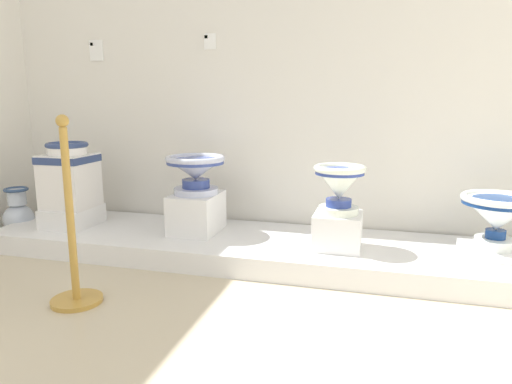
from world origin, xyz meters
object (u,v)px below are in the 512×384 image
Objects in this scene: antique_toilet_squat_floral at (339,184)px; antique_toilet_rightmost at (498,213)px; plinth_block_tall_cobalt at (73,216)px; antique_toilet_slender_white at (196,169)px; plinth_block_slender_white at (197,213)px; plinth_block_squat_floral at (338,231)px; antique_toilet_tall_cobalt at (69,174)px; stanchion_post_near_left at (73,252)px; info_placard_first at (96,50)px; info_placard_second at (210,41)px; decorative_vase_spare at (19,215)px; plinth_block_rightmost at (494,252)px.

antique_toilet_rightmost is at bearing 6.09° from antique_toilet_squat_floral.
plinth_block_tall_cobalt is 1.02m from antique_toilet_slender_white.
plinth_block_squat_floral is (0.99, -0.10, -0.03)m from plinth_block_slender_white.
antique_toilet_tall_cobalt is 1.13m from stanchion_post_near_left.
info_placard_first is 0.16× the size of stanchion_post_near_left.
antique_toilet_rightmost is 2.24m from info_placard_second.
antique_toilet_squat_floral is at bearing -26.40° from info_placard_second.
info_placard_first reaches higher than antique_toilet_tall_cobalt.
stanchion_post_near_left is at bearing -52.99° from antique_toilet_tall_cobalt.
antique_toilet_rightmost is at bearing -11.89° from info_placard_second.
decorative_vase_spare reaches higher than plinth_block_tall_cobalt.
plinth_block_squat_floral is at bearing -6.05° from plinth_block_slender_white.
plinth_block_squat_floral is at bearing -173.91° from antique_toilet_rightmost.
stanchion_post_near_left reaches higher than plinth_block_slender_white.
plinth_block_slender_white is 0.40× the size of stanchion_post_near_left.
antique_toilet_squat_floral is at bearing -173.91° from antique_toilet_rightmost.
stanchion_post_near_left reaches higher than antique_toilet_squat_floral.
info_placard_second is at bearing 153.60° from antique_toilet_squat_floral.
plinth_block_squat_floral is 0.92m from plinth_block_rightmost.
antique_toilet_squat_floral is 0.93m from antique_toilet_rightmost.
antique_toilet_squat_floral is (0.00, 0.00, 0.30)m from plinth_block_squat_floral.
antique_toilet_slender_white is at bearing 5.27° from antique_toilet_tall_cobalt.
info_placard_first is at bearing 165.65° from plinth_block_squat_floral.
decorative_vase_spare is (-0.52, 0.04, -0.04)m from plinth_block_tall_cobalt.
plinth_block_slender_white is 1.22× the size of antique_toilet_squat_floral.
plinth_block_squat_floral is (0.99, -0.10, -0.33)m from antique_toilet_slender_white.
stanchion_post_near_left reaches higher than antique_toilet_slender_white.
antique_toilet_slender_white is 0.97× the size of antique_toilet_rightmost.
info_placard_second is 1.99m from decorative_vase_spare.
info_placard_first is (-0.03, 0.49, 0.91)m from antique_toilet_tall_cobalt.
antique_toilet_squat_floral is 0.87× the size of plinth_block_rightmost.
antique_toilet_slender_white reaches higher than plinth_block_slender_white.
info_placard_first is (-0.98, 0.40, 1.16)m from plinth_block_slender_white.
plinth_block_tall_cobalt is 1.30× the size of plinth_block_squat_floral.
plinth_block_rightmost is (2.85, 0.08, -0.36)m from antique_toilet_tall_cobalt.
info_placard_second is (-0.03, 0.40, 1.20)m from plinth_block_slender_white.
antique_toilet_rightmost reaches higher than plinth_block_slender_white.
antique_toilet_slender_white reaches higher than antique_toilet_squat_floral.
antique_toilet_slender_white reaches higher than decorative_vase_spare.
antique_toilet_squat_floral is 1.56m from stanchion_post_near_left.
plinth_block_rightmost is 2.37m from info_placard_second.
antique_toilet_tall_cobalt is at bearing -178.38° from antique_toilet_rightmost.
info_placard_first is (-2.88, 0.41, 1.03)m from antique_toilet_rightmost.
info_placard_second is at bearing 94.12° from plinth_block_slender_white.
antique_toilet_tall_cobalt is 0.48× the size of stanchion_post_near_left.
antique_toilet_rightmost is (2.85, 0.08, 0.19)m from plinth_block_tall_cobalt.
antique_toilet_squat_floral reaches higher than antique_toilet_rightmost.
antique_toilet_slender_white is 1.05m from stanchion_post_near_left.
antique_toilet_slender_white reaches higher than plinth_block_squat_floral.
decorative_vase_spare is (-2.46, 0.06, -0.38)m from antique_toilet_squat_floral.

